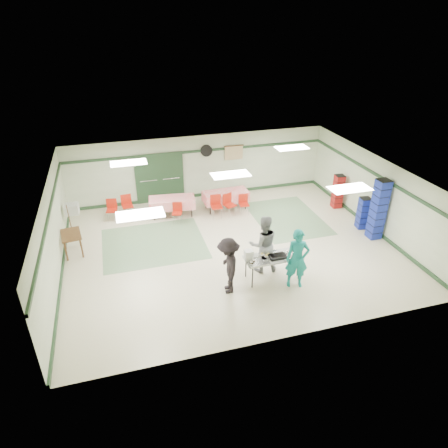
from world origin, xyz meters
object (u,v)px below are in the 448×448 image
object	(u,v)px
dining_table_a	(226,196)
chair_loose_b	(112,208)
serving_table	(273,258)
crate_stack_red	(338,191)
chair_c	(244,202)
dining_table_b	(172,202)
crate_stack_blue_a	(378,210)
printer_table	(71,236)
volunteer_dark	(228,266)
broom	(70,221)
volunteer_grey	(263,244)
chair_b	(216,204)
chair_d	(177,210)
chair_loose_a	(127,203)
office_printer	(72,209)
chair_a	(229,202)
crate_stack_blue_b	(363,213)
volunteer_teal	(297,259)

from	to	relation	value
dining_table_a	chair_loose_b	bearing A→B (deg)	174.22
chair_loose_b	serving_table	bearing A→B (deg)	-39.39
dining_table_a	crate_stack_red	world-z (taller)	crate_stack_red
serving_table	chair_c	distance (m)	4.47
dining_table_b	crate_stack_red	distance (m)	6.73
crate_stack_blue_a	chair_loose_b	bearing A→B (deg)	155.82
chair_c	dining_table_b	bearing A→B (deg)	172.71
dining_table_a	dining_table_b	distance (m)	2.20
chair_c	printer_table	size ratio (longest dim) A/B	0.78
serving_table	dining_table_b	bearing A→B (deg)	112.89
serving_table	crate_stack_red	distance (m)	5.89
volunteer_dark	broom	distance (m)	6.29
volunteer_grey	dining_table_b	size ratio (longest dim) A/B	1.02
volunteer_grey	dining_table_a	world-z (taller)	volunteer_grey
chair_b	printer_table	bearing A→B (deg)	-163.39
chair_d	chair_loose_a	bearing A→B (deg)	166.71
office_printer	chair_b	bearing A→B (deg)	0.20
chair_loose_a	crate_stack_red	distance (m)	8.50
serving_table	chair_d	size ratio (longest dim) A/B	2.22
serving_table	crate_stack_red	xyz separation A→B (m)	(4.43, 3.88, -0.01)
chair_a	chair_loose_a	world-z (taller)	chair_a
crate_stack_blue_a	chair_c	bearing A→B (deg)	140.76
printer_table	chair_loose_a	bearing A→B (deg)	42.57
serving_table	chair_a	size ratio (longest dim) A/B	1.95
chair_c	dining_table_a	bearing A→B (deg)	139.39
dining_table_b	chair_d	world-z (taller)	chair_d
serving_table	dining_table_a	xyz separation A→B (m)	(-0.01, 5.00, -0.14)
volunteer_dark	chair_a	xyz separation A→B (m)	(1.41, 4.67, -0.32)
chair_d	broom	size ratio (longest dim) A/B	0.58
volunteer_grey	chair_c	xyz separation A→B (m)	(0.71, 3.94, -0.45)
serving_table	chair_b	size ratio (longest dim) A/B	1.95
chair_loose_a	chair_loose_b	world-z (taller)	chair_loose_a
crate_stack_red	volunteer_grey	bearing A→B (deg)	-143.42
chair_a	crate_stack_blue_b	world-z (taller)	crate_stack_blue_b
serving_table	crate_stack_blue_a	size ratio (longest dim) A/B	0.79
chair_b	chair_c	size ratio (longest dim) A/B	1.13
dining_table_a	volunteer_dark	bearing A→B (deg)	-107.77
volunteer_dark	crate_stack_blue_a	world-z (taller)	crate_stack_blue_a
dining_table_a	dining_table_b	size ratio (longest dim) A/B	1.00
chair_d	crate_stack_red	bearing A→B (deg)	12.34
chair_a	crate_stack_blue_b	size ratio (longest dim) A/B	0.74
crate_stack_blue_b	broom	world-z (taller)	broom
chair_b	printer_table	distance (m)	5.46
volunteer_dark	printer_table	distance (m)	5.55
volunteer_grey	serving_table	bearing A→B (deg)	111.59
crate_stack_red	broom	bearing A→B (deg)	178.38
volunteer_teal	chair_c	world-z (taller)	volunteer_teal
volunteer_dark	crate_stack_blue_a	xyz separation A→B (m)	(5.90, 1.51, 0.25)
chair_b	broom	world-z (taller)	broom
chair_b	office_printer	bearing A→B (deg)	-179.68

